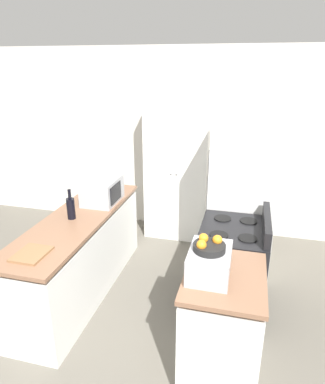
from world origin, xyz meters
The scene contains 11 objects.
wall_back centered at (0.00, 3.04, 1.30)m, with size 7.00×0.06×2.60m.
counter_left centered at (-0.78, 1.16, 0.43)m, with size 0.60×2.12×0.89m.
counter_right centered at (0.78, 0.49, 0.43)m, with size 0.60×0.78×0.89m.
pantry_cabinet centered at (-0.06, 2.75, 1.00)m, with size 0.86×0.51×2.00m.
stove centered at (0.80, 1.29, 0.45)m, with size 0.66×0.78×1.05m.
refrigerator centered at (0.84, 2.07, 0.91)m, with size 0.75×0.71×1.81m.
microwave centered at (-0.69, 1.60, 1.02)m, with size 0.36×0.47×0.27m.
wine_bottle centered at (-0.81, 1.11, 1.01)m, with size 0.08×0.08×0.31m.
toaster_oven centered at (0.66, 0.47, 0.99)m, with size 0.31×0.41×0.21m.
fruit_bowl centered at (0.65, 0.47, 1.13)m, with size 0.24×0.24×0.10m.
cutting_board centered at (-0.78, 0.38, 0.90)m, with size 0.25×0.29×0.02m.
Camera 1 is at (0.87, -1.72, 2.36)m, focal length 32.00 mm.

